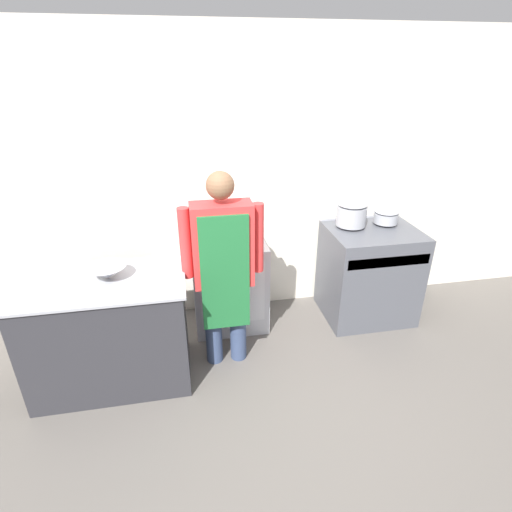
{
  "coord_description": "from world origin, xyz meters",
  "views": [
    {
      "loc": [
        -0.46,
        -2.05,
        2.36
      ],
      "look_at": [
        0.1,
        0.89,
        0.92
      ],
      "focal_mm": 28.0,
      "sensor_mm": 36.0,
      "label": 1
    }
  ],
  "objects_px": {
    "person_cook": "(223,262)",
    "stove": "(368,273)",
    "mixing_bowl": "(107,272)",
    "sauce_pot": "(386,216)",
    "stock_pot": "(352,213)",
    "fridge_unit": "(229,284)"
  },
  "relations": [
    {
      "from": "person_cook",
      "to": "stove",
      "type": "bearing_deg",
      "value": 16.92
    },
    {
      "from": "person_cook",
      "to": "mixing_bowl",
      "type": "xyz_separation_m",
      "value": [
        -0.87,
        -0.01,
        0.0
      ]
    },
    {
      "from": "mixing_bowl",
      "to": "sauce_pot",
      "type": "distance_m",
      "value": 2.61
    },
    {
      "from": "stove",
      "to": "stock_pot",
      "type": "relative_size",
      "value": 3.35
    },
    {
      "from": "fridge_unit",
      "to": "sauce_pot",
      "type": "relative_size",
      "value": 3.73
    },
    {
      "from": "fridge_unit",
      "to": "stock_pot",
      "type": "relative_size",
      "value": 3.09
    },
    {
      "from": "stove",
      "to": "stock_pot",
      "type": "distance_m",
      "value": 0.65
    },
    {
      "from": "stock_pot",
      "to": "sauce_pot",
      "type": "height_order",
      "value": "stock_pot"
    },
    {
      "from": "stove",
      "to": "stock_pot",
      "type": "bearing_deg",
      "value": 147.12
    },
    {
      "from": "stove",
      "to": "mixing_bowl",
      "type": "distance_m",
      "value": 2.46
    },
    {
      "from": "fridge_unit",
      "to": "mixing_bowl",
      "type": "height_order",
      "value": "mixing_bowl"
    },
    {
      "from": "person_cook",
      "to": "mixing_bowl",
      "type": "height_order",
      "value": "person_cook"
    },
    {
      "from": "sauce_pot",
      "to": "fridge_unit",
      "type": "bearing_deg",
      "value": -179.06
    },
    {
      "from": "fridge_unit",
      "to": "stove",
      "type": "bearing_deg",
      "value": -4.05
    },
    {
      "from": "stove",
      "to": "person_cook",
      "type": "bearing_deg",
      "value": -163.08
    },
    {
      "from": "sauce_pot",
      "to": "mixing_bowl",
      "type": "bearing_deg",
      "value": -166.93
    },
    {
      "from": "fridge_unit",
      "to": "mixing_bowl",
      "type": "distance_m",
      "value": 1.24
    },
    {
      "from": "stock_pot",
      "to": "stove",
      "type": "bearing_deg",
      "value": -32.88
    },
    {
      "from": "mixing_bowl",
      "to": "sauce_pot",
      "type": "bearing_deg",
      "value": 13.07
    },
    {
      "from": "mixing_bowl",
      "to": "sauce_pot",
      "type": "relative_size",
      "value": 1.24
    },
    {
      "from": "stove",
      "to": "fridge_unit",
      "type": "distance_m",
      "value": 1.4
    },
    {
      "from": "person_cook",
      "to": "fridge_unit",
      "type": "bearing_deg",
      "value": 79.44
    }
  ]
}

